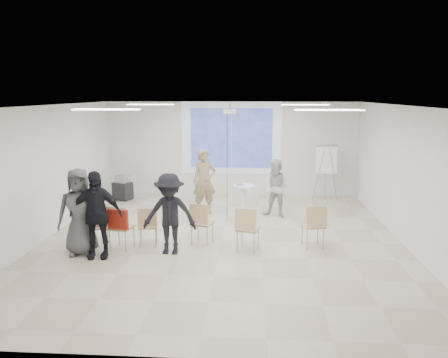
# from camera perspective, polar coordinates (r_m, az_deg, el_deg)

# --- Properties ---
(floor) EXTENTS (8.00, 9.00, 0.10)m
(floor) POSITION_cam_1_polar(r_m,az_deg,el_deg) (9.97, -0.30, -8.24)
(floor) COLOR beige
(floor) RESTS_ON ground
(ceiling) EXTENTS (8.00, 9.00, 0.10)m
(ceiling) POSITION_cam_1_polar(r_m,az_deg,el_deg) (9.41, -0.32, 9.86)
(ceiling) COLOR white
(ceiling) RESTS_ON wall_back
(wall_back) EXTENTS (8.00, 0.10, 3.00)m
(wall_back) POSITION_cam_1_polar(r_m,az_deg,el_deg) (14.06, 0.98, 3.95)
(wall_back) COLOR silver
(wall_back) RESTS_ON floor
(wall_left) EXTENTS (0.10, 9.00, 3.00)m
(wall_left) POSITION_cam_1_polar(r_m,az_deg,el_deg) (10.64, -22.61, 0.76)
(wall_left) COLOR silver
(wall_left) RESTS_ON floor
(wall_right) EXTENTS (0.10, 9.00, 3.00)m
(wall_right) POSITION_cam_1_polar(r_m,az_deg,el_deg) (10.14, 23.18, 0.23)
(wall_right) COLOR silver
(wall_right) RESTS_ON floor
(projection_halo) EXTENTS (3.20, 0.01, 2.30)m
(projection_halo) POSITION_cam_1_polar(r_m,az_deg,el_deg) (13.96, 0.97, 5.35)
(projection_halo) COLOR silver
(projection_halo) RESTS_ON wall_back
(projection_image) EXTENTS (2.60, 0.01, 1.90)m
(projection_image) POSITION_cam_1_polar(r_m,az_deg,el_deg) (13.94, 0.97, 5.34)
(projection_image) COLOR #2E419C
(projection_image) RESTS_ON wall_back
(pedestal_table) EXTENTS (0.81, 0.81, 0.77)m
(pedestal_table) POSITION_cam_1_polar(r_m,az_deg,el_deg) (12.22, 2.55, -2.28)
(pedestal_table) COLOR white
(pedestal_table) RESTS_ON floor
(player_left) EXTENTS (0.85, 0.70, 2.01)m
(player_left) POSITION_cam_1_polar(r_m,az_deg,el_deg) (11.89, -2.58, 0.20)
(player_left) COLOR #99825E
(player_left) RESTS_ON floor
(player_right) EXTENTS (1.03, 0.94, 1.73)m
(player_right) POSITION_cam_1_polar(r_m,az_deg,el_deg) (11.65, 6.91, -0.81)
(player_right) COLOR silver
(player_right) RESTS_ON floor
(controller_left) EXTENTS (0.08, 0.13, 0.04)m
(controller_left) POSITION_cam_1_polar(r_m,az_deg,el_deg) (12.06, -1.62, 1.90)
(controller_left) COLOR white
(controller_left) RESTS_ON player_left
(controller_right) EXTENTS (0.08, 0.12, 0.04)m
(controller_right) POSITION_cam_1_polar(r_m,az_deg,el_deg) (11.83, 6.00, 0.88)
(controller_right) COLOR white
(controller_right) RESTS_ON player_right
(chair_far_left) EXTENTS (0.45, 0.47, 0.82)m
(chair_far_left) POSITION_cam_1_polar(r_m,az_deg,el_deg) (9.82, -16.11, -5.75)
(chair_far_left) COLOR tan
(chair_far_left) RESTS_ON floor
(chair_left_mid) EXTENTS (0.55, 0.58, 0.97)m
(chair_left_mid) POSITION_cam_1_polar(r_m,az_deg,el_deg) (9.41, -13.50, -5.78)
(chair_left_mid) COLOR tan
(chair_left_mid) RESTS_ON floor
(chair_left_inner) EXTENTS (0.47, 0.50, 0.87)m
(chair_left_inner) POSITION_cam_1_polar(r_m,az_deg,el_deg) (9.55, -9.92, -5.74)
(chair_left_inner) COLOR tan
(chair_left_inner) RESTS_ON floor
(chair_center) EXTENTS (0.55, 0.57, 0.94)m
(chair_center) POSITION_cam_1_polar(r_m,az_deg,el_deg) (9.50, -3.05, -5.42)
(chair_center) COLOR tan
(chair_center) RESTS_ON floor
(chair_right_inner) EXTENTS (0.56, 0.58, 0.96)m
(chair_right_inner) POSITION_cam_1_polar(r_m,az_deg,el_deg) (9.09, 3.02, -6.13)
(chair_right_inner) COLOR tan
(chair_right_inner) RESTS_ON floor
(chair_right_far) EXTENTS (0.52, 0.54, 0.94)m
(chair_right_far) POSITION_cam_1_polar(r_m,az_deg,el_deg) (9.51, 11.71, -5.63)
(chair_right_far) COLOR tan
(chair_right_far) RESTS_ON floor
(red_jacket) EXTENTS (0.44, 0.19, 0.41)m
(red_jacket) POSITION_cam_1_polar(r_m,az_deg,el_deg) (9.24, -13.68, -5.15)
(red_jacket) COLOR maroon
(red_jacket) RESTS_ON chair_left_mid
(laptop) EXTENTS (0.35, 0.28, 0.03)m
(laptop) POSITION_cam_1_polar(r_m,az_deg,el_deg) (9.66, -9.86, -5.85)
(laptop) COLOR black
(laptop) RESTS_ON chair_left_inner
(audience_left) EXTENTS (1.24, 0.82, 2.03)m
(audience_left) POSITION_cam_1_polar(r_m,az_deg,el_deg) (9.04, -16.44, -3.69)
(audience_left) COLOR black
(audience_left) RESTS_ON floor
(audience_mid) EXTENTS (1.24, 0.68, 1.91)m
(audience_mid) POSITION_cam_1_polar(r_m,az_deg,el_deg) (8.97, -7.14, -3.87)
(audience_mid) COLOR black
(audience_mid) RESTS_ON floor
(audience_outer) EXTENTS (1.09, 0.83, 2.00)m
(audience_outer) POSITION_cam_1_polar(r_m,az_deg,el_deg) (9.33, -18.37, -3.46)
(audience_outer) COLOR #515155
(audience_outer) RESTS_ON floor
(flipchart_easel) EXTENTS (0.75, 0.57, 1.74)m
(flipchart_easel) POSITION_cam_1_polar(r_m,az_deg,el_deg) (13.62, 13.23, 2.49)
(flipchart_easel) COLOR #92949A
(flipchart_easel) RESTS_ON floor
(av_cart) EXTENTS (0.64, 0.59, 0.78)m
(av_cart) POSITION_cam_1_polar(r_m,az_deg,el_deg) (13.89, -13.09, -1.21)
(av_cart) COLOR black
(av_cart) RESTS_ON floor
(ceiling_projector) EXTENTS (0.30, 0.25, 3.00)m
(ceiling_projector) POSITION_cam_1_polar(r_m,az_deg,el_deg) (10.91, 0.76, 8.14)
(ceiling_projector) COLOR white
(ceiling_projector) RESTS_ON ceiling
(fluor_panel_nw) EXTENTS (1.20, 0.30, 0.02)m
(fluor_panel_nw) POSITION_cam_1_polar(r_m,az_deg,el_deg) (11.69, -9.58, 9.57)
(fluor_panel_nw) COLOR white
(fluor_panel_nw) RESTS_ON ceiling
(fluor_panel_ne) EXTENTS (1.20, 0.30, 0.02)m
(fluor_panel_ne) POSITION_cam_1_polar(r_m,az_deg,el_deg) (11.47, 10.56, 9.51)
(fluor_panel_ne) COLOR white
(fluor_panel_ne) RESTS_ON ceiling
(fluor_panel_sw) EXTENTS (1.20, 0.30, 0.02)m
(fluor_panel_sw) POSITION_cam_1_polar(r_m,az_deg,el_deg) (8.32, -15.09, 8.76)
(fluor_panel_sw) COLOR white
(fluor_panel_sw) RESTS_ON ceiling
(fluor_panel_se) EXTENTS (1.20, 0.30, 0.02)m
(fluor_panel_se) POSITION_cam_1_polar(r_m,az_deg,el_deg) (8.01, 13.52, 8.75)
(fluor_panel_se) COLOR white
(fluor_panel_se) RESTS_ON ceiling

